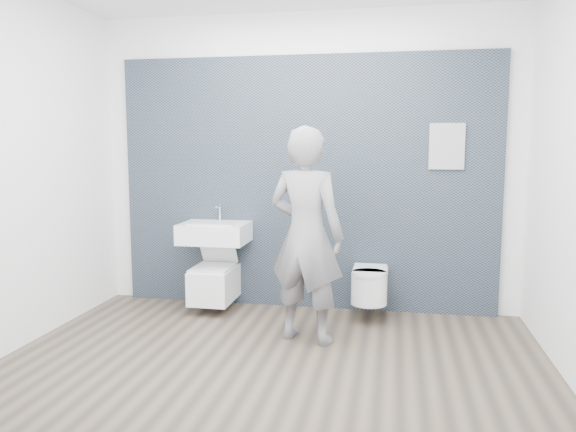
% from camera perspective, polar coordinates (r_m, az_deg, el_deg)
% --- Properties ---
extents(ground, '(4.00, 4.00, 0.00)m').
position_cam_1_polar(ground, '(4.21, -1.59, -14.68)').
color(ground, brown).
rests_on(ground, ground).
extents(room_shell, '(4.00, 4.00, 4.00)m').
position_cam_1_polar(room_shell, '(3.91, -1.68, 9.69)').
color(room_shell, white).
rests_on(room_shell, ground).
extents(tile_wall, '(3.60, 0.06, 2.40)m').
position_cam_1_polar(tile_wall, '(5.58, 1.70, -9.10)').
color(tile_wall, black).
rests_on(tile_wall, ground).
extents(washbasin, '(0.63, 0.47, 0.47)m').
position_cam_1_polar(washbasin, '(5.35, -7.48, -1.64)').
color(washbasin, white).
rests_on(washbasin, ground).
extents(toilet_square, '(0.37, 0.54, 0.67)m').
position_cam_1_polar(toilet_square, '(5.42, -7.50, -6.63)').
color(toilet_square, white).
rests_on(toilet_square, ground).
extents(toilet_rounded, '(0.32, 0.54, 0.29)m').
position_cam_1_polar(toilet_rounded, '(5.14, 8.28, -6.95)').
color(toilet_rounded, white).
rests_on(toilet_rounded, ground).
extents(info_placard, '(0.31, 0.03, 0.41)m').
position_cam_1_polar(info_placard, '(5.49, 15.26, -9.64)').
color(info_placard, silver).
rests_on(info_placard, ground).
extents(visitor, '(0.72, 0.57, 1.72)m').
position_cam_1_polar(visitor, '(4.44, 1.86, -1.98)').
color(visitor, gray).
rests_on(visitor, ground).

